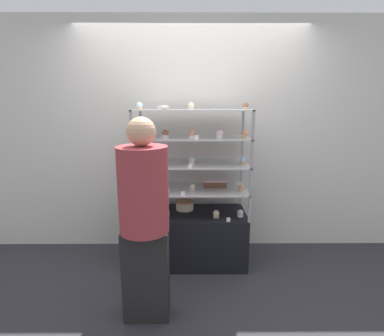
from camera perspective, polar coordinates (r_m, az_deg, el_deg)
The scene contains 35 objects.
ground_plane at distance 3.42m, azimuth 0.00°, elevation -17.17°, with size 20.00×20.00×0.00m, color #2D2D33.
back_wall at distance 3.42m, azimuth -0.05°, elevation 5.87°, with size 8.00×0.05×2.60m.
display_base at distance 3.30m, azimuth 0.00°, elevation -12.98°, with size 1.12×0.55×0.55m.
display_riser_lower at distance 3.11m, azimuth 0.00°, elevation -4.14°, with size 1.12×0.55×0.27m.
display_riser_middle at distance 3.04m, azimuth 0.00°, elevation 0.69°, with size 1.12×0.55×0.27m.
display_riser_upper at distance 3.00m, azimuth 0.00°, elevation 5.70°, with size 1.12×0.55×0.27m.
display_riser_top at distance 2.98m, azimuth 0.00°, elevation 10.82°, with size 1.12×0.55×0.27m.
layer_cake_centerpiece at distance 3.26m, azimuth -1.39°, elevation -7.09°, with size 0.19×0.19×0.09m.
sheet_cake_frosted at distance 3.16m, azimuth 4.35°, elevation -2.88°, with size 0.24×0.14×0.07m.
cupcake_0 at distance 3.13m, azimuth -9.37°, elevation -8.32°, with size 0.06×0.06×0.08m.
cupcake_1 at distance 3.09m, azimuth -4.89°, elevation -8.52°, with size 0.06×0.06×0.08m.
cupcake_2 at distance 3.06m, azimuth 4.62°, elevation -8.72°, with size 0.06×0.06×0.08m.
cupcake_3 at distance 3.10m, azimuth 9.17°, elevation -8.52°, with size 0.06×0.06×0.08m.
price_tag_0 at distance 2.96m, azimuth 6.94°, elevation -9.77°, with size 0.04×0.00×0.04m.
cupcake_4 at distance 3.07m, azimuth -9.35°, elevation -3.65°, with size 0.05×0.05×0.06m.
cupcake_5 at distance 2.96m, azimuth -4.81°, elevation -4.13°, with size 0.05×0.05×0.06m.
cupcake_6 at distance 3.03m, azimuth 0.11°, elevation -3.66°, with size 0.05×0.05×0.06m.
cupcake_7 at distance 3.05m, azimuth 9.37°, elevation -3.74°, with size 0.05×0.05×0.06m.
price_tag_1 at distance 2.85m, azimuth -1.70°, elevation -4.88°, with size 0.04×0.00×0.04m.
cupcake_8 at distance 2.92m, azimuth -10.11°, elevation 1.11°, with size 0.07×0.07×0.08m.
cupcake_9 at distance 2.95m, azimuth 0.09°, elevation 1.40°, with size 0.07×0.07×0.08m.
cupcake_10 at distance 3.01m, azimuth 9.64°, elevation 1.44°, with size 0.07×0.07×0.08m.
price_tag_2 at distance 2.78m, azimuth -0.34°, elevation 0.38°, with size 0.04×0.00×0.04m.
cupcake_11 at distance 2.90m, azimuth -10.07°, elevation 6.34°, with size 0.07×0.07×0.08m.
cupcake_12 at distance 2.90m, azimuth -5.10°, elevation 6.48°, with size 0.07×0.07×0.08m.
cupcake_13 at distance 2.87m, azimuth 0.04°, elevation 6.46°, with size 0.07×0.07×0.08m.
cupcake_14 at distance 2.87m, azimuth 5.31°, elevation 6.42°, with size 0.07×0.07×0.08m.
cupcake_15 at distance 2.90m, azimuth 10.11°, elevation 6.35°, with size 0.07×0.07×0.08m.
price_tag_3 at distance 2.74m, azimuth 0.87°, elevation 5.86°, with size 0.04×0.00×0.04m.
cupcake_16 at distance 2.88m, azimuth -9.98°, elevation 11.52°, with size 0.06×0.06×0.07m.
cupcake_17 at distance 2.91m, azimuth -0.14°, elevation 11.72°, with size 0.06×0.06×0.07m.
cupcake_18 at distance 2.94m, azimuth 10.13°, elevation 11.53°, with size 0.06×0.06×0.07m.
price_tag_4 at distance 2.73m, azimuth -6.25°, elevation 11.39°, with size 0.04×0.00×0.04m.
donut_glazed at distance 3.00m, azimuth -5.62°, elevation 11.44°, with size 0.12×0.12×0.04m.
customer_figure at distance 2.30m, azimuth -9.08°, elevation -9.13°, with size 0.37×0.37×1.59m.
Camera 1 is at (-0.02, -2.98, 1.69)m, focal length 28.00 mm.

